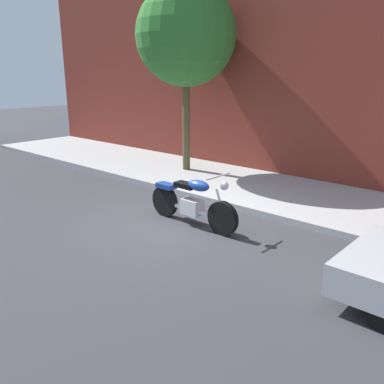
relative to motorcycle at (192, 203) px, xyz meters
The scene contains 5 objects.
ground_plane 0.63m from the motorcycle, 135.32° to the right, with size 60.00×60.00×0.00m, color #38383D.
sidewalk 3.03m from the motorcycle, 95.68° to the left, with size 23.05×3.30×0.14m, color #AAAAAA.
building_facade 6.39m from the motorcycle, 93.48° to the left, with size 23.05×0.50×9.19m, color maroon.
motorcycle is the anchor object (origin of this frame).
street_tree 5.71m from the motorcycle, 133.60° to the left, with size 2.90×2.90×5.52m.
Camera 1 is at (5.51, -5.63, 3.05)m, focal length 37.78 mm.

